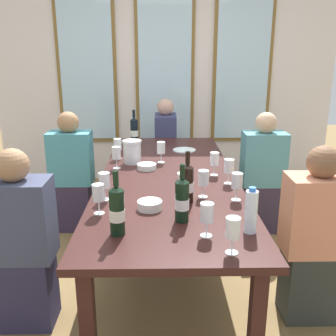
# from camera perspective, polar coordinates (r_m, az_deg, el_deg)

# --- Properties ---
(ground_plane) EXTENTS (12.00, 12.00, 0.00)m
(ground_plane) POSITION_cam_1_polar(r_m,az_deg,el_deg) (3.16, 0.01, -13.94)
(ground_plane) COLOR brown
(back_wall_with_windows) EXTENTS (4.19, 0.10, 2.90)m
(back_wall_with_windows) POSITION_cam_1_polar(r_m,az_deg,el_deg) (4.92, -0.47, 14.87)
(back_wall_with_windows) COLOR silver
(back_wall_with_windows) RESTS_ON ground
(dining_table) EXTENTS (0.99, 2.56, 0.74)m
(dining_table) POSITION_cam_1_polar(r_m,az_deg,el_deg) (2.88, 0.01, -2.29)
(dining_table) COLOR #331715
(dining_table) RESTS_ON ground
(white_plate_0) EXTENTS (0.21, 0.21, 0.01)m
(white_plate_0) POSITION_cam_1_polar(r_m,az_deg,el_deg) (3.57, 2.41, 2.66)
(white_plate_0) COLOR white
(white_plate_0) RESTS_ON dining_table
(metal_pitcher) EXTENTS (0.16, 0.16, 0.19)m
(metal_pitcher) POSITION_cam_1_polar(r_m,az_deg,el_deg) (3.16, -5.29, 2.41)
(metal_pitcher) COLOR silver
(metal_pitcher) RESTS_ON dining_table
(wine_bottle_0) EXTENTS (0.08, 0.08, 0.32)m
(wine_bottle_0) POSITION_cam_1_polar(r_m,az_deg,el_deg) (2.32, 2.86, -2.22)
(wine_bottle_0) COLOR black
(wine_bottle_0) RESTS_ON dining_table
(wine_bottle_1) EXTENTS (0.08, 0.08, 0.33)m
(wine_bottle_1) POSITION_cam_1_polar(r_m,az_deg,el_deg) (3.83, -4.99, 5.49)
(wine_bottle_1) COLOR black
(wine_bottle_1) RESTS_ON dining_table
(wine_bottle_2) EXTENTS (0.08, 0.08, 0.32)m
(wine_bottle_2) POSITION_cam_1_polar(r_m,az_deg,el_deg) (2.06, 2.07, -4.67)
(wine_bottle_2) COLOR black
(wine_bottle_2) RESTS_ON dining_table
(wine_bottle_3) EXTENTS (0.08, 0.08, 0.33)m
(wine_bottle_3) POSITION_cam_1_polar(r_m,az_deg,el_deg) (1.93, -7.51, -6.18)
(wine_bottle_3) COLOR black
(wine_bottle_3) RESTS_ON dining_table
(tasting_bowl_0) EXTENTS (0.14, 0.14, 0.05)m
(tasting_bowl_0) POSITION_cam_1_polar(r_m,az_deg,el_deg) (2.25, -2.69, -5.47)
(tasting_bowl_0) COLOR white
(tasting_bowl_0) RESTS_ON dining_table
(tasting_bowl_1) EXTENTS (0.12, 0.12, 0.04)m
(tasting_bowl_1) POSITION_cam_1_polar(r_m,az_deg,el_deg) (2.77, 2.58, -1.20)
(tasting_bowl_1) COLOR white
(tasting_bowl_1) RESTS_ON dining_table
(tasting_bowl_2) EXTENTS (0.15, 0.15, 0.04)m
(tasting_bowl_2) POSITION_cam_1_polar(r_m,az_deg,el_deg) (3.00, -3.15, 0.22)
(tasting_bowl_2) COLOR white
(tasting_bowl_2) RESTS_ON dining_table
(water_bottle) EXTENTS (0.06, 0.06, 0.24)m
(water_bottle) POSITION_cam_1_polar(r_m,az_deg,el_deg) (1.98, 12.10, -6.25)
(water_bottle) COLOR white
(water_bottle) RESTS_ON dining_table
(wine_glass_0) EXTENTS (0.07, 0.07, 0.17)m
(wine_glass_0) POSITION_cam_1_polar(r_m,az_deg,el_deg) (3.15, -1.03, 2.93)
(wine_glass_0) COLOR white
(wine_glass_0) RESTS_ON dining_table
(wine_glass_1) EXTENTS (0.07, 0.07, 0.17)m
(wine_glass_1) POSITION_cam_1_polar(r_m,az_deg,el_deg) (2.68, 8.95, 0.09)
(wine_glass_1) COLOR white
(wine_glass_1) RESTS_ON dining_table
(wine_glass_2) EXTENTS (0.07, 0.07, 0.17)m
(wine_glass_2) POSITION_cam_1_polar(r_m,az_deg,el_deg) (2.41, 5.23, -1.56)
(wine_glass_2) COLOR white
(wine_glass_2) RESTS_ON dining_table
(wine_glass_3) EXTENTS (0.07, 0.07, 0.17)m
(wine_glass_3) POSITION_cam_1_polar(r_m,az_deg,el_deg) (2.38, -9.34, -2.02)
(wine_glass_3) COLOR white
(wine_glass_3) RESTS_ON dining_table
(wine_glass_4) EXTENTS (0.07, 0.07, 0.17)m
(wine_glass_4) POSITION_cam_1_polar(r_m,az_deg,el_deg) (2.19, -10.22, -3.80)
(wine_glass_4) COLOR white
(wine_glass_4) RESTS_ON dining_table
(wine_glass_5) EXTENTS (0.07, 0.07, 0.17)m
(wine_glass_5) POSITION_cam_1_polar(r_m,az_deg,el_deg) (1.77, 9.52, -8.91)
(wine_glass_5) COLOR white
(wine_glass_5) RESTS_ON dining_table
(wine_glass_6) EXTENTS (0.07, 0.07, 0.17)m
(wine_glass_6) POSITION_cam_1_polar(r_m,az_deg,el_deg) (3.01, -7.61, 2.14)
(wine_glass_6) COLOR white
(wine_glass_6) RESTS_ON dining_table
(wine_glass_7) EXTENTS (0.07, 0.07, 0.17)m
(wine_glass_7) POSITION_cam_1_polar(r_m,az_deg,el_deg) (3.29, -7.42, 3.39)
(wine_glass_7) COLOR white
(wine_glass_7) RESTS_ON dining_table
(wine_glass_8) EXTENTS (0.07, 0.07, 0.17)m
(wine_glass_8) POSITION_cam_1_polar(r_m,az_deg,el_deg) (2.38, 10.11, -2.05)
(wine_glass_8) COLOR white
(wine_glass_8) RESTS_ON dining_table
(wine_glass_9) EXTENTS (0.07, 0.07, 0.17)m
(wine_glass_9) POSITION_cam_1_polar(r_m,az_deg,el_deg) (1.91, 5.73, -6.78)
(wine_glass_9) COLOR white
(wine_glass_9) RESTS_ON dining_table
(wine_glass_10) EXTENTS (0.07, 0.07, 0.17)m
(wine_glass_10) POSITION_cam_1_polar(r_m,az_deg,el_deg) (2.84, 6.85, 1.17)
(wine_glass_10) COLOR white
(wine_glass_10) RESTS_ON dining_table
(seated_person_0) EXTENTS (0.38, 0.24, 1.11)m
(seated_person_0) POSITION_cam_1_polar(r_m,az_deg,el_deg) (2.47, -20.71, -10.60)
(seated_person_0) COLOR #2B2744
(seated_person_0) RESTS_ON ground
(seated_person_1) EXTENTS (0.38, 0.24, 1.11)m
(seated_person_1) POSITION_cam_1_polar(r_m,az_deg,el_deg) (2.53, 20.69, -9.88)
(seated_person_1) COLOR #2D312D
(seated_person_1) RESTS_ON ground
(seated_person_2) EXTENTS (0.38, 0.24, 1.11)m
(seated_person_2) POSITION_cam_1_polar(r_m,az_deg,el_deg) (3.66, -13.93, -1.02)
(seated_person_2) COLOR #33283E
(seated_person_2) RESTS_ON ground
(seated_person_3) EXTENTS (0.38, 0.24, 1.11)m
(seated_person_3) POSITION_cam_1_polar(r_m,az_deg,el_deg) (3.63, 13.70, -1.17)
(seated_person_3) COLOR #362A3B
(seated_person_3) RESTS_ON ground
(seated_person_4) EXTENTS (0.24, 0.38, 1.11)m
(seated_person_4) POSITION_cam_1_polar(r_m,az_deg,el_deg) (4.48, -0.37, 2.73)
(seated_person_4) COLOR #392E39
(seated_person_4) RESTS_ON ground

